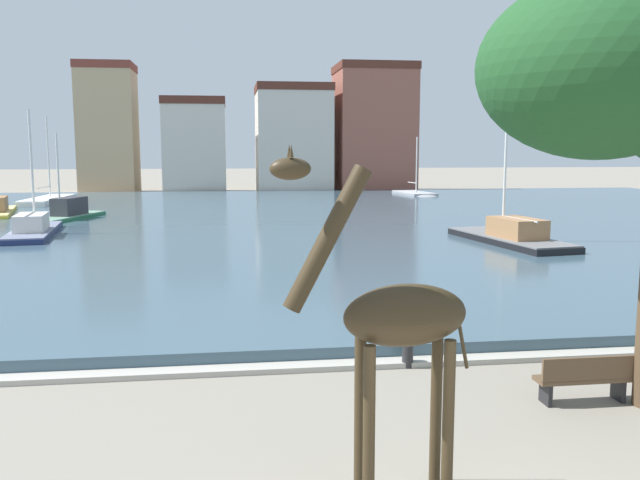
{
  "coord_description": "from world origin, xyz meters",
  "views": [
    {
      "loc": [
        -2.64,
        -6.44,
        4.7
      ],
      "look_at": [
        -0.18,
        11.51,
        2.2
      ],
      "focal_mm": 37.57,
      "sensor_mm": 36.0,
      "label": 1
    }
  ],
  "objects_px": {
    "sailboat_navy": "(35,232)",
    "mooring_bollard": "(408,356)",
    "sailboat_black": "(503,238)",
    "sailboat_green": "(62,218)",
    "sailboat_grey": "(417,195)",
    "sailboat_white": "(52,201)",
    "giraffe_statue": "(395,322)",
    "park_bench": "(585,378)"
  },
  "relations": [
    {
      "from": "sailboat_navy",
      "to": "sailboat_white",
      "type": "distance_m",
      "value": 21.66
    },
    {
      "from": "sailboat_white",
      "to": "mooring_bollard",
      "type": "height_order",
      "value": "sailboat_white"
    },
    {
      "from": "giraffe_statue",
      "to": "sailboat_black",
      "type": "height_order",
      "value": "sailboat_black"
    },
    {
      "from": "mooring_bollard",
      "to": "sailboat_navy",
      "type": "bearing_deg",
      "value": 121.84
    },
    {
      "from": "sailboat_navy",
      "to": "mooring_bollard",
      "type": "distance_m",
      "value": 25.63
    },
    {
      "from": "mooring_bollard",
      "to": "sailboat_green",
      "type": "bearing_deg",
      "value": 115.98
    },
    {
      "from": "sailboat_green",
      "to": "sailboat_grey",
      "type": "distance_m",
      "value": 33.2
    },
    {
      "from": "sailboat_white",
      "to": "giraffe_statue",
      "type": "bearing_deg",
      "value": -71.26
    },
    {
      "from": "sailboat_white",
      "to": "park_bench",
      "type": "bearing_deg",
      "value": -65.53
    },
    {
      "from": "mooring_bollard",
      "to": "park_bench",
      "type": "xyz_separation_m",
      "value": [
        2.7,
        -2.45,
        0.24
      ]
    },
    {
      "from": "giraffe_statue",
      "to": "sailboat_grey",
      "type": "relative_size",
      "value": 0.71
    },
    {
      "from": "sailboat_black",
      "to": "mooring_bollard",
      "type": "bearing_deg",
      "value": -119.25
    },
    {
      "from": "sailboat_green",
      "to": "park_bench",
      "type": "distance_m",
      "value": 34.76
    },
    {
      "from": "giraffe_statue",
      "to": "sailboat_navy",
      "type": "height_order",
      "value": "sailboat_navy"
    },
    {
      "from": "sailboat_black",
      "to": "park_bench",
      "type": "distance_m",
      "value": 19.35
    },
    {
      "from": "sailboat_navy",
      "to": "sailboat_black",
      "type": "height_order",
      "value": "sailboat_black"
    },
    {
      "from": "sailboat_grey",
      "to": "sailboat_white",
      "type": "bearing_deg",
      "value": -172.79
    },
    {
      "from": "sailboat_green",
      "to": "sailboat_white",
      "type": "relative_size",
      "value": 0.84
    },
    {
      "from": "sailboat_navy",
      "to": "sailboat_grey",
      "type": "distance_m",
      "value": 37.04
    },
    {
      "from": "sailboat_navy",
      "to": "mooring_bollard",
      "type": "relative_size",
      "value": 17.76
    },
    {
      "from": "giraffe_statue",
      "to": "sailboat_white",
      "type": "height_order",
      "value": "sailboat_white"
    },
    {
      "from": "giraffe_statue",
      "to": "sailboat_green",
      "type": "distance_m",
      "value": 35.57
    },
    {
      "from": "sailboat_navy",
      "to": "park_bench",
      "type": "xyz_separation_m",
      "value": [
        16.22,
        -24.22,
        -0.0
      ]
    },
    {
      "from": "sailboat_green",
      "to": "sailboat_grey",
      "type": "height_order",
      "value": "sailboat_grey"
    },
    {
      "from": "sailboat_green",
      "to": "sailboat_white",
      "type": "xyz_separation_m",
      "value": [
        -4.24,
        14.78,
        -0.12
      ]
    },
    {
      "from": "park_bench",
      "to": "sailboat_black",
      "type": "bearing_deg",
      "value": 71.32
    },
    {
      "from": "mooring_bollard",
      "to": "sailboat_grey",
      "type": "bearing_deg",
      "value": 73.81
    },
    {
      "from": "mooring_bollard",
      "to": "sailboat_white",
      "type": "bearing_deg",
      "value": 112.7
    },
    {
      "from": "sailboat_black",
      "to": "sailboat_green",
      "type": "distance_m",
      "value": 25.76
    },
    {
      "from": "giraffe_statue",
      "to": "sailboat_green",
      "type": "xyz_separation_m",
      "value": [
        -12.11,
        33.4,
        -1.89
      ]
    },
    {
      "from": "park_bench",
      "to": "sailboat_white",
      "type": "bearing_deg",
      "value": 114.47
    },
    {
      "from": "sailboat_black",
      "to": "sailboat_green",
      "type": "xyz_separation_m",
      "value": [
        -22.63,
        12.3,
        0.01
      ]
    },
    {
      "from": "giraffe_statue",
      "to": "mooring_bollard",
      "type": "relative_size",
      "value": 9.49
    },
    {
      "from": "giraffe_statue",
      "to": "sailboat_green",
      "type": "relative_size",
      "value": 0.58
    },
    {
      "from": "sailboat_white",
      "to": "sailboat_grey",
      "type": "distance_m",
      "value": 31.86
    },
    {
      "from": "sailboat_white",
      "to": "mooring_bollard",
      "type": "distance_m",
      "value": 46.57
    },
    {
      "from": "giraffe_statue",
      "to": "mooring_bollard",
      "type": "distance_m",
      "value": 5.88
    },
    {
      "from": "giraffe_statue",
      "to": "sailboat_navy",
      "type": "xyz_separation_m",
      "value": [
        -11.89,
        26.99,
        -1.93
      ]
    },
    {
      "from": "sailboat_grey",
      "to": "giraffe_statue",
      "type": "bearing_deg",
      "value": -106.31
    },
    {
      "from": "sailboat_navy",
      "to": "sailboat_black",
      "type": "distance_m",
      "value": 23.17
    },
    {
      "from": "giraffe_statue",
      "to": "park_bench",
      "type": "distance_m",
      "value": 5.48
    },
    {
      "from": "sailboat_white",
      "to": "park_bench",
      "type": "height_order",
      "value": "sailboat_white"
    }
  ]
}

